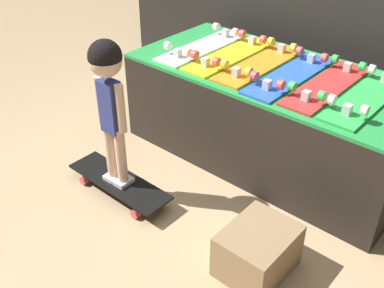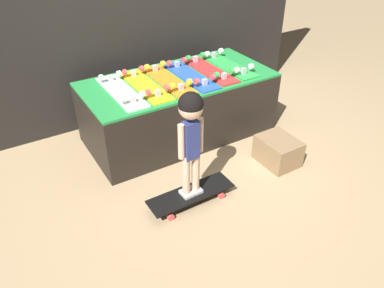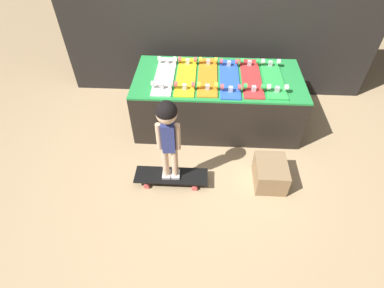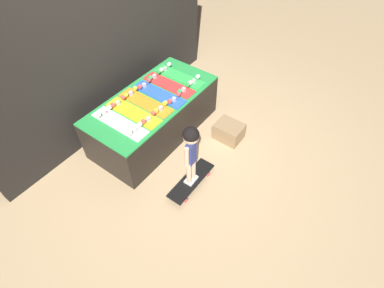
% 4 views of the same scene
% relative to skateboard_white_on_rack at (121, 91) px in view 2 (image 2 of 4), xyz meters
% --- Properties ---
extents(ground_plane, '(16.00, 16.00, 0.00)m').
position_rel_skateboard_white_on_rack_xyz_m(ground_plane, '(0.55, -0.54, -0.61)').
color(ground_plane, tan).
extents(display_rack, '(1.74, 0.83, 0.59)m').
position_rel_skateboard_white_on_rack_xyz_m(display_rack, '(0.55, 0.01, -0.31)').
color(display_rack, black).
rests_on(display_rack, ground_plane).
extents(skateboard_white_on_rack, '(0.20, 0.73, 0.09)m').
position_rel_skateboard_white_on_rack_xyz_m(skateboard_white_on_rack, '(0.00, 0.00, 0.00)').
color(skateboard_white_on_rack, white).
rests_on(skateboard_white_on_rack, display_rack).
extents(skateboard_yellow_on_rack, '(0.20, 0.73, 0.09)m').
position_rel_skateboard_white_on_rack_xyz_m(skateboard_yellow_on_rack, '(0.22, 0.00, 0.00)').
color(skateboard_yellow_on_rack, yellow).
rests_on(skateboard_yellow_on_rack, display_rack).
extents(skateboard_orange_on_rack, '(0.20, 0.73, 0.09)m').
position_rel_skateboard_white_on_rack_xyz_m(skateboard_orange_on_rack, '(0.44, 0.01, 0.00)').
color(skateboard_orange_on_rack, orange).
rests_on(skateboard_orange_on_rack, display_rack).
extents(skateboard_blue_on_rack, '(0.20, 0.73, 0.09)m').
position_rel_skateboard_white_on_rack_xyz_m(skateboard_blue_on_rack, '(0.66, -0.02, 0.00)').
color(skateboard_blue_on_rack, blue).
rests_on(skateboard_blue_on_rack, display_rack).
extents(skateboard_red_on_rack, '(0.20, 0.73, 0.09)m').
position_rel_skateboard_white_on_rack_xyz_m(skateboard_red_on_rack, '(0.89, 0.00, 0.00)').
color(skateboard_red_on_rack, red).
rests_on(skateboard_red_on_rack, display_rack).
extents(skateboard_green_on_rack, '(0.20, 0.73, 0.09)m').
position_rel_skateboard_white_on_rack_xyz_m(skateboard_green_on_rack, '(1.11, 0.00, 0.00)').
color(skateboard_green_on_rack, green).
rests_on(skateboard_green_on_rack, display_rack).
extents(skateboard_on_floor, '(0.68, 0.20, 0.09)m').
position_rel_skateboard_white_on_rack_xyz_m(skateboard_on_floor, '(0.13, -0.90, -0.53)').
color(skateboard_on_floor, black).
rests_on(skateboard_on_floor, ground_plane).
extents(child, '(0.20, 0.17, 0.84)m').
position_rel_skateboard_white_on_rack_xyz_m(child, '(0.13, -0.90, 0.07)').
color(child, silver).
rests_on(child, skateboard_on_floor).
extents(storage_box, '(0.28, 0.35, 0.23)m').
position_rel_skateboard_white_on_rack_xyz_m(storage_box, '(1.05, -0.85, -0.49)').
color(storage_box, '#8E704C').
rests_on(storage_box, ground_plane).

